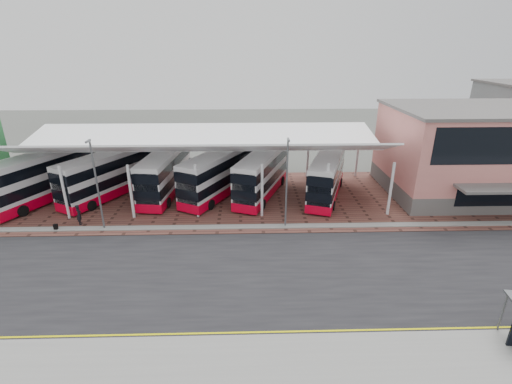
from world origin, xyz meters
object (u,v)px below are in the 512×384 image
bus_4 (262,175)px  pedestrian (79,215)px  bus_2 (165,173)px  bus_3 (218,174)px  bus_0 (44,177)px  bus_5 (327,177)px  terminal (478,151)px  bus_1 (108,175)px

bus_4 → pedestrian: (-16.67, -6.57, -1.34)m
pedestrian → bus_2: bearing=-57.6°
bus_2 → bus_3: size_ratio=1.02×
bus_0 → pedestrian: bearing=-21.1°
bus_5 → bus_4: bearing=-165.7°
bus_3 → bus_4: 4.62m
terminal → bus_2: 33.13m
bus_0 → bus_3: 17.79m
bus_1 → bus_3: bearing=28.5°
terminal → bus_1: size_ratio=1.66×
terminal → bus_3: terminal is taller
terminal → bus_3: (-27.37, -0.08, -2.28)m
bus_0 → bus_2: 12.16m
terminal → bus_5: bearing=-177.3°
bus_5 → bus_2: bearing=-164.6°
bus_2 → bus_3: (5.68, -0.53, 0.02)m
bus_3 → pedestrian: size_ratio=5.94×
bus_0 → bus_4: size_ratio=1.07×
bus_0 → bus_3: bearing=27.2°
terminal → bus_3: bearing=-179.8°
bus_0 → bus_2: bearing=30.8°
terminal → pedestrian: bearing=-170.3°
bus_1 → bus_4: bus_1 is taller
bus_4 → bus_2: bearing=-162.5°
terminal → bus_2: bearing=179.2°
bus_0 → bus_5: (29.13, 0.10, -0.26)m
bus_1 → bus_3: size_ratio=0.99×
bus_3 → terminal: bearing=28.2°
terminal → bus_5: terminal is taller
bus_1 → bus_4: bearing=28.4°
bus_2 → bus_4: 10.31m
bus_4 → bus_1: bearing=-159.7°
bus_2 → terminal: bearing=5.9°
terminal → bus_1: bearing=-180.0°
bus_2 → bus_5: (17.05, -1.22, -0.09)m
bus_1 → bus_5: (22.92, -0.75, -0.11)m
bus_1 → bus_3: (11.55, -0.06, 0.01)m
bus_0 → bus_1: (6.22, 0.85, -0.16)m
bus_1 → bus_4: 16.17m
bus_5 → bus_3: bearing=-164.0°
bus_0 → bus_4: 22.40m
bus_0 → terminal: bearing=25.7°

